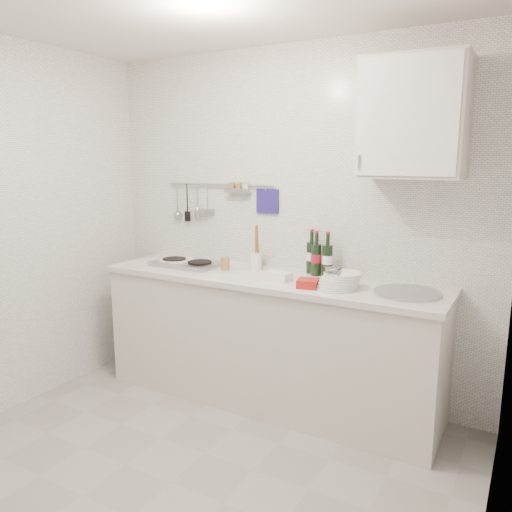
{
  "coord_description": "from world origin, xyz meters",
  "views": [
    {
      "loc": [
        1.58,
        -1.87,
        1.71
      ],
      "look_at": [
        0.02,
        0.9,
        1.1
      ],
      "focal_mm": 35.0,
      "sensor_mm": 36.0,
      "label": 1
    }
  ],
  "objects_px": {
    "wall_cabinet": "(414,118)",
    "plate_stack_hob": "(176,261)",
    "utensil_crock": "(256,259)",
    "wine_bottles": "(318,253)",
    "plate_stack_sink": "(339,280)"
  },
  "relations": [
    {
      "from": "wall_cabinet",
      "to": "plate_stack_hob",
      "type": "bearing_deg",
      "value": -176.34
    },
    {
      "from": "utensil_crock",
      "to": "wall_cabinet",
      "type": "bearing_deg",
      "value": -0.88
    },
    {
      "from": "plate_stack_hob",
      "to": "wine_bottles",
      "type": "relative_size",
      "value": 0.91
    },
    {
      "from": "plate_stack_sink",
      "to": "utensil_crock",
      "type": "xyz_separation_m",
      "value": [
        -0.72,
        0.22,
        0.03
      ]
    },
    {
      "from": "wine_bottles",
      "to": "utensil_crock",
      "type": "bearing_deg",
      "value": -172.54
    },
    {
      "from": "wine_bottles",
      "to": "utensil_crock",
      "type": "distance_m",
      "value": 0.47
    },
    {
      "from": "wall_cabinet",
      "to": "plate_stack_sink",
      "type": "bearing_deg",
      "value": -150.54
    },
    {
      "from": "wine_bottles",
      "to": "utensil_crock",
      "type": "xyz_separation_m",
      "value": [
        -0.46,
        -0.06,
        -0.08
      ]
    },
    {
      "from": "wall_cabinet",
      "to": "utensil_crock",
      "type": "xyz_separation_m",
      "value": [
        -1.07,
        0.02,
        -0.95
      ]
    },
    {
      "from": "wall_cabinet",
      "to": "plate_stack_sink",
      "type": "xyz_separation_m",
      "value": [
        -0.35,
        -0.2,
        -0.98
      ]
    },
    {
      "from": "plate_stack_hob",
      "to": "utensil_crock",
      "type": "distance_m",
      "value": 0.66
    },
    {
      "from": "plate_stack_hob",
      "to": "utensil_crock",
      "type": "height_order",
      "value": "utensil_crock"
    },
    {
      "from": "plate_stack_hob",
      "to": "utensil_crock",
      "type": "xyz_separation_m",
      "value": [
        0.65,
        0.13,
        0.06
      ]
    },
    {
      "from": "plate_stack_sink",
      "to": "utensil_crock",
      "type": "height_order",
      "value": "utensil_crock"
    },
    {
      "from": "utensil_crock",
      "to": "plate_stack_sink",
      "type": "bearing_deg",
      "value": -16.74
    }
  ]
}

